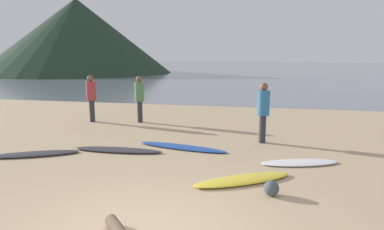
{
  "coord_description": "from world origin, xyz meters",
  "views": [
    {
      "loc": [
        1.68,
        -4.2,
        2.61
      ],
      "look_at": [
        -0.6,
        6.6,
        0.6
      ],
      "focal_mm": 31.17,
      "sensor_mm": 36.0,
      "label": 1
    }
  ],
  "objects": [
    {
      "name": "headland_hill",
      "position": [
        -24.05,
        39.56,
        5.13
      ],
      "size": [
        26.11,
        26.11,
        10.26
      ],
      "primitive_type": "cone",
      "color": "#1E3323",
      "rests_on": "ground"
    },
    {
      "name": "person_2",
      "position": [
        -2.94,
        7.86,
        1.06
      ],
      "size": [
        0.36,
        0.36,
        1.8
      ],
      "rotation": [
        0.0,
        0.0,
        0.13
      ],
      "color": "#2D2D38",
      "rests_on": "ground"
    },
    {
      "name": "beach_rock_far",
      "position": [
        1.92,
        1.87,
        0.14
      ],
      "size": [
        0.29,
        0.29,
        0.29
      ],
      "primitive_type": "sphere",
      "color": "#414C51",
      "rests_on": "ground"
    },
    {
      "name": "ground_plane",
      "position": [
        0.0,
        10.0,
        -0.1
      ],
      "size": [
        120.0,
        120.0,
        0.2
      ],
      "primitive_type": "cube",
      "color": "tan",
      "rests_on": "ground"
    },
    {
      "name": "person_1",
      "position": [
        -4.81,
        7.57,
        1.08
      ],
      "size": [
        0.37,
        0.37,
        1.82
      ],
      "rotation": [
        0.0,
        0.0,
        6.08
      ],
      "color": "#2D2D38",
      "rests_on": "ground"
    },
    {
      "name": "person_0",
      "position": [
        1.74,
        5.73,
        1.06
      ],
      "size": [
        0.36,
        0.36,
        1.8
      ],
      "rotation": [
        0.0,
        0.0,
        0.06
      ],
      "color": "#2D2D38",
      "rests_on": "ground"
    },
    {
      "name": "ocean_water",
      "position": [
        0.0,
        62.54,
        0.0
      ],
      "size": [
        140.0,
        100.0,
        0.01
      ],
      "primitive_type": "cube",
      "color": "slate",
      "rests_on": "ground"
    },
    {
      "name": "surfboard_3",
      "position": [
        1.35,
        2.45,
        0.05
      ],
      "size": [
        2.16,
        1.62,
        0.09
      ],
      "primitive_type": "ellipsoid",
      "rotation": [
        0.0,
        0.0,
        0.55
      ],
      "color": "yellow",
      "rests_on": "ground"
    },
    {
      "name": "surfboard_2",
      "position": [
        -0.48,
        4.63,
        0.04
      ],
      "size": [
        2.7,
        1.01,
        0.07
      ],
      "primitive_type": "ellipsoid",
      "rotation": [
        0.0,
        0.0,
        -0.2
      ],
      "color": "#1E479E",
      "rests_on": "ground"
    },
    {
      "name": "surfboard_0",
      "position": [
        -4.13,
        3.16,
        0.04
      ],
      "size": [
        2.3,
        1.45,
        0.08
      ],
      "primitive_type": "ellipsoid",
      "rotation": [
        0.0,
        0.0,
        0.44
      ],
      "color": "#333338",
      "rests_on": "ground"
    },
    {
      "name": "surfboard_4",
      "position": [
        2.63,
        3.89,
        0.03
      ],
      "size": [
        1.99,
        1.09,
        0.07
      ],
      "primitive_type": "ellipsoid",
      "rotation": [
        0.0,
        0.0,
        0.3
      ],
      "color": "white",
      "rests_on": "ground"
    },
    {
      "name": "surfboard_1",
      "position": [
        -2.12,
        3.98,
        0.04
      ],
      "size": [
        2.48,
        0.59,
        0.08
      ],
      "primitive_type": "ellipsoid",
      "rotation": [
        0.0,
        0.0,
        0.04
      ],
      "color": "#333338",
      "rests_on": "ground"
    }
  ]
}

